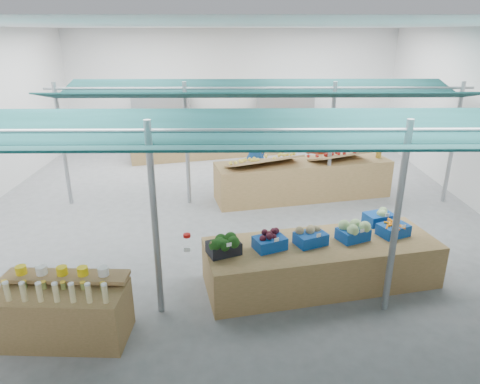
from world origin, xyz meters
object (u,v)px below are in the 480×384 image
at_px(veg_counter, 321,262).
at_px(vendor_left, 255,153).
at_px(crate_stack, 368,260).
at_px(vendor_right, 319,153).
at_px(fruit_counter, 303,180).
at_px(bottle_shelf, 64,310).

xyz_separation_m(veg_counter, vendor_left, (-0.90, 5.15, 0.52)).
xyz_separation_m(crate_stack, vendor_right, (0.02, 4.93, 0.60)).
bearing_deg(vendor_right, veg_counter, 67.51).
bearing_deg(fruit_counter, veg_counter, -106.81).
bearing_deg(bottle_shelf, fruit_counter, 54.97).
height_order(bottle_shelf, crate_stack, bottle_shelf).
bearing_deg(vendor_left, bottle_shelf, 52.89).
relative_size(fruit_counter, crate_stack, 7.42).
height_order(fruit_counter, vendor_left, vendor_left).
height_order(bottle_shelf, fruit_counter, bottle_shelf).
height_order(veg_counter, vendor_left, vendor_left).
height_order(crate_stack, vendor_left, vendor_left).
relative_size(bottle_shelf, fruit_counter, 0.40).
bearing_deg(bottle_shelf, veg_counter, 21.89).
xyz_separation_m(veg_counter, fruit_counter, (0.30, 4.05, 0.10)).
bearing_deg(crate_stack, vendor_right, 89.82).
bearing_deg(bottle_shelf, crate_stack, 20.93).
bearing_deg(vendor_left, fruit_counter, 124.90).
height_order(bottle_shelf, veg_counter, bottle_shelf).
height_order(veg_counter, vendor_right, vendor_right).
xyz_separation_m(bottle_shelf, veg_counter, (3.87, 1.35, -0.05)).
xyz_separation_m(vendor_left, vendor_right, (1.80, 0.00, 0.00)).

